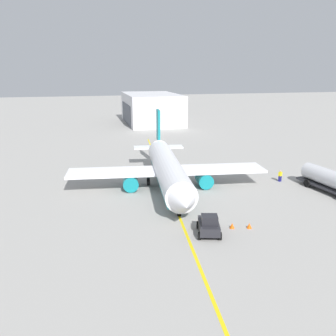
{
  "coord_description": "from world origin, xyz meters",
  "views": [
    {
      "loc": [
        47.7,
        -12.46,
        16.07
      ],
      "look_at": [
        0.0,
        0.0,
        3.0
      ],
      "focal_mm": 39.45,
      "sensor_mm": 36.0,
      "label": 1
    }
  ],
  "objects": [
    {
      "name": "refueling_worker",
      "position": [
        0.8,
        17.09,
        0.82
      ],
      "size": [
        0.57,
        0.63,
        1.71
      ],
      "color": "navy",
      "rests_on": "ground"
    },
    {
      "name": "taxi_line_marking",
      "position": [
        0.0,
        0.0,
        0.01
      ],
      "size": [
        76.45,
        10.38,
        0.01
      ],
      "primitive_type": "cube",
      "rotation": [
        0.0,
        0.0,
        -0.13
      ],
      "color": "yellow",
      "rests_on": "ground"
    },
    {
      "name": "ground_plane",
      "position": [
        0.0,
        0.0,
        0.0
      ],
      "size": [
        400.0,
        400.0,
        0.0
      ],
      "primitive_type": "plane",
      "color": "#9E9B96"
    },
    {
      "name": "fuel_tanker",
      "position": [
        7.02,
        20.81,
        1.72
      ],
      "size": [
        10.44,
        3.53,
        3.15
      ],
      "color": "#2D2D33",
      "rests_on": "ground"
    },
    {
      "name": "distant_hangar",
      "position": [
        -66.46,
        11.93,
        4.52
      ],
      "size": [
        28.56,
        16.42,
        9.06
      ],
      "color": "silver",
      "rests_on": "ground"
    },
    {
      "name": "pushback_tug",
      "position": [
        15.49,
        0.21,
        1.01
      ],
      "size": [
        4.01,
        3.14,
        2.2
      ],
      "color": "#232328",
      "rests_on": "ground"
    },
    {
      "name": "safety_cone_nose",
      "position": [
        15.15,
        4.87,
        0.3
      ],
      "size": [
        0.54,
        0.54,
        0.6
      ],
      "primitive_type": "cone",
      "color": "#F2590F",
      "rests_on": "ground"
    },
    {
      "name": "safety_cone_wingtip",
      "position": [
        14.69,
        3.13,
        0.3
      ],
      "size": [
        0.53,
        0.53,
        0.59
      ],
      "primitive_type": "cone",
      "color": "#F2590F",
      "rests_on": "ground"
    },
    {
      "name": "airplane",
      "position": [
        -0.49,
        0.06,
        2.65
      ],
      "size": [
        31.58,
        28.11,
        9.64
      ],
      "color": "white",
      "rests_on": "ground"
    }
  ]
}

